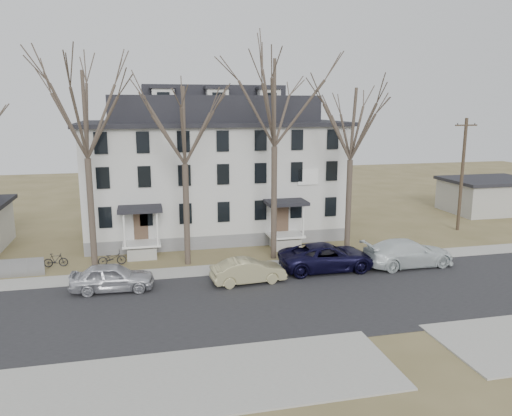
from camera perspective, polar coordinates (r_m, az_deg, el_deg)
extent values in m
plane|color=olive|center=(26.16, 5.51, -12.10)|extent=(120.00, 120.00, 0.00)
cube|color=#27272A|center=(27.91, 4.20, -10.51)|extent=(120.00, 10.00, 0.04)
cube|color=#A09F97|center=(33.33, 1.15, -6.73)|extent=(120.00, 2.00, 0.08)
cube|color=#A09F97|center=(20.56, -12.56, -19.41)|extent=(20.00, 5.00, 0.08)
cube|color=gold|center=(34.04, 9.77, -6.51)|extent=(14.00, 0.25, 0.06)
cube|color=slate|center=(42.27, -4.79, -2.08)|extent=(20.00, 10.00, 1.00)
cube|color=beige|center=(41.44, -4.90, 3.97)|extent=(20.00, 10.00, 8.00)
cube|color=black|center=(41.09, -5.00, 9.65)|extent=(20.80, 10.80, 0.30)
cube|color=black|center=(41.07, -5.02, 11.25)|extent=(16.00, 7.00, 2.00)
cube|color=black|center=(41.08, -5.06, 13.20)|extent=(11.00, 4.50, 0.80)
cube|color=white|center=(35.99, -12.94, -3.97)|extent=(2.60, 2.00, 0.16)
cube|color=white|center=(37.42, 3.37, -3.09)|extent=(2.60, 2.00, 0.16)
cube|color=white|center=(38.00, 5.97, 3.56)|extent=(1.60, 0.08, 1.20)
cube|color=#A09F97|center=(55.13, 25.02, 1.15)|extent=(8.00, 6.00, 3.00)
cube|color=black|center=(54.88, 25.17, 2.90)|extent=(8.50, 6.50, 0.30)
cylinder|color=#473B31|center=(33.35, -18.28, -0.84)|extent=(0.40, 0.40, 7.28)
cylinder|color=#473B31|center=(33.35, -7.95, -0.81)|extent=(0.40, 0.40, 6.76)
cylinder|color=#473B31|center=(34.27, 2.06, 0.52)|extent=(0.40, 0.40, 7.80)
cylinder|color=#473B31|center=(36.16, 10.51, 0.08)|extent=(0.40, 0.40, 6.76)
cylinder|color=#3D3023|center=(45.45, 22.48, 3.49)|extent=(0.28, 0.28, 9.50)
cube|color=#3D3023|center=(45.11, 22.89, 8.71)|extent=(2.00, 0.12, 0.12)
imported|color=#BBBCC3|center=(30.05, -16.10, -7.68)|extent=(4.80, 2.13, 1.60)
imported|color=tan|center=(30.16, -0.90, -7.27)|extent=(4.58, 1.93, 1.47)
imported|color=black|center=(32.72, 8.16, -5.61)|extent=(6.28, 2.95, 1.74)
imported|color=silver|center=(34.66, 16.97, -4.99)|extent=(6.20, 2.69, 1.78)
imported|color=black|center=(34.77, -16.12, -5.59)|extent=(1.88, 0.80, 0.96)
imported|color=black|center=(35.60, -21.92, -5.61)|extent=(1.55, 0.45, 0.93)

